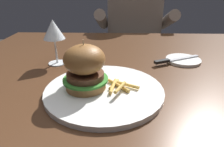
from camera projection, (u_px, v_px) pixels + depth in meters
The scene contains 8 objects.
dining_table at pixel (129, 81), 0.80m from camera, with size 1.29×0.90×0.74m.
main_plate at pixel (104, 90), 0.54m from camera, with size 0.32×0.32×0.01m, color white.
burger_sandwich at pixel (85, 67), 0.51m from camera, with size 0.12×0.12×0.13m.
fries_pile at pixel (119, 86), 0.53m from camera, with size 0.09×0.10×0.02m.
wine_glass at pixel (54, 31), 0.69m from camera, with size 0.08×0.08×0.16m.
bread_plate at pixel (183, 60), 0.76m from camera, with size 0.13×0.13×0.01m, color white.
table_knife at pixel (173, 60), 0.73m from camera, with size 0.19×0.10×0.01m.
diner_person at pixel (133, 48), 1.49m from camera, with size 0.51×0.36×1.18m.
Camera 1 is at (-0.05, -0.72, 1.01)m, focal length 32.00 mm.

